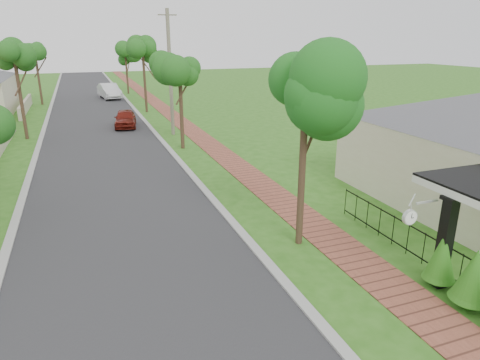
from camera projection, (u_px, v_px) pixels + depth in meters
ground at (269, 297)px, 10.94m from camera, size 160.00×160.00×0.00m
road at (101, 140)px, 27.72m from camera, size 7.00×120.00×0.02m
kerb_right at (157, 136)px, 28.93m from camera, size 0.30×120.00×0.10m
kerb_left at (39, 145)px, 26.51m from camera, size 0.30×120.00×0.10m
sidewalk at (194, 133)px, 29.79m from camera, size 1.50×120.00×0.03m
porch_post at (444, 246)px, 11.20m from camera, size 0.48×0.48×2.52m
picket_fence at (424, 247)px, 12.39m from camera, size 0.03×8.02×1.00m
street_trees at (91, 62)px, 32.41m from camera, size 10.70×37.65×5.89m
hedge_row at (479, 281)px, 10.17m from camera, size 0.87×2.88×1.87m
parked_car_red at (125, 119)px, 31.48m from camera, size 1.98×3.87×1.26m
parked_car_white at (109, 91)px, 46.14m from camera, size 2.40×5.00×1.58m
near_tree at (305, 100)px, 12.39m from camera, size 2.24×2.24×5.75m
utility_pole at (170, 73)px, 28.00m from camera, size 1.20×0.24×8.06m
station_clock at (411, 216)px, 11.01m from camera, size 1.06×0.13×0.59m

